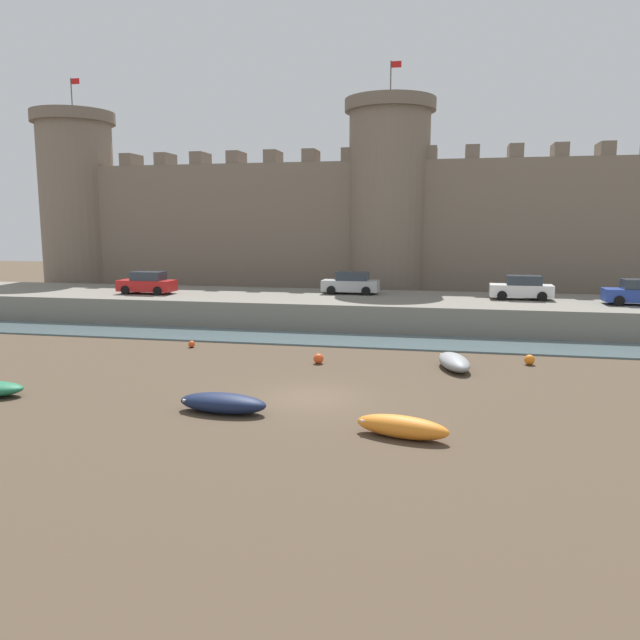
{
  "coord_description": "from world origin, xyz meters",
  "views": [
    {
      "loc": [
        5.4,
        -23.36,
        6.81
      ],
      "look_at": [
        -0.43,
        4.1,
        2.5
      ],
      "focal_mm": 35.0,
      "sensor_mm": 36.0,
      "label": 1
    }
  ],
  "objects_px": {
    "rowboat_foreground_right": "(223,403)",
    "car_quay_centre_east": "(351,283)",
    "rowboat_near_channel_right": "(454,362)",
    "car_quay_west": "(639,293)",
    "mooring_buoy_near_channel": "(530,360)",
    "car_quay_centre_west": "(147,283)",
    "mooring_buoy_off_centre": "(318,359)",
    "rowboat_midflat_right": "(402,426)",
    "mooring_buoy_mid_mud": "(192,344)",
    "car_quay_east": "(522,288)"
  },
  "relations": [
    {
      "from": "rowboat_foreground_right",
      "to": "mooring_buoy_off_centre",
      "type": "distance_m",
      "value": 8.82
    },
    {
      "from": "car_quay_west",
      "to": "rowboat_midflat_right",
      "type": "bearing_deg",
      "value": -119.58
    },
    {
      "from": "car_quay_east",
      "to": "rowboat_foreground_right",
      "type": "bearing_deg",
      "value": -118.84
    },
    {
      "from": "car_quay_centre_east",
      "to": "rowboat_foreground_right",
      "type": "bearing_deg",
      "value": -92.04
    },
    {
      "from": "mooring_buoy_near_channel",
      "to": "mooring_buoy_off_centre",
      "type": "relative_size",
      "value": 1.0
    },
    {
      "from": "rowboat_midflat_right",
      "to": "rowboat_foreground_right",
      "type": "bearing_deg",
      "value": 168.38
    },
    {
      "from": "mooring_buoy_mid_mud",
      "to": "car_quay_west",
      "type": "xyz_separation_m",
      "value": [
        25.69,
        10.28,
        2.38
      ]
    },
    {
      "from": "mooring_buoy_mid_mud",
      "to": "mooring_buoy_near_channel",
      "type": "bearing_deg",
      "value": -2.1
    },
    {
      "from": "rowboat_foreground_right",
      "to": "mooring_buoy_near_channel",
      "type": "xyz_separation_m",
      "value": [
        11.9,
        10.55,
        -0.12
      ]
    },
    {
      "from": "rowboat_near_channel_right",
      "to": "car_quay_west",
      "type": "height_order",
      "value": "car_quay_west"
    },
    {
      "from": "mooring_buoy_off_centre",
      "to": "car_quay_west",
      "type": "height_order",
      "value": "car_quay_west"
    },
    {
      "from": "rowboat_near_channel_right",
      "to": "mooring_buoy_near_channel",
      "type": "relative_size",
      "value": 6.88
    },
    {
      "from": "mooring_buoy_mid_mud",
      "to": "car_quay_centre_west",
      "type": "distance_m",
      "value": 12.65
    },
    {
      "from": "car_quay_centre_west",
      "to": "car_quay_west",
      "type": "bearing_deg",
      "value": 0.85
    },
    {
      "from": "rowboat_midflat_right",
      "to": "car_quay_west",
      "type": "xyz_separation_m",
      "value": [
        12.97,
        22.85,
        2.19
      ]
    },
    {
      "from": "car_quay_west",
      "to": "car_quay_centre_west",
      "type": "bearing_deg",
      "value": -179.15
    },
    {
      "from": "mooring_buoy_near_channel",
      "to": "car_quay_centre_east",
      "type": "height_order",
      "value": "car_quay_centre_east"
    },
    {
      "from": "rowboat_foreground_right",
      "to": "car_quay_centre_east",
      "type": "relative_size",
      "value": 0.83
    },
    {
      "from": "rowboat_near_channel_right",
      "to": "rowboat_foreground_right",
      "type": "relative_size",
      "value": 1.02
    },
    {
      "from": "car_quay_centre_east",
      "to": "car_quay_centre_west",
      "type": "relative_size",
      "value": 1.0
    },
    {
      "from": "rowboat_near_channel_right",
      "to": "mooring_buoy_off_centre",
      "type": "bearing_deg",
      "value": -178.46
    },
    {
      "from": "mooring_buoy_near_channel",
      "to": "car_quay_centre_west",
      "type": "xyz_separation_m",
      "value": [
        -25.64,
        10.44,
        2.32
      ]
    },
    {
      "from": "rowboat_near_channel_right",
      "to": "car_quay_centre_west",
      "type": "bearing_deg",
      "value": 151.07
    },
    {
      "from": "rowboat_midflat_right",
      "to": "mooring_buoy_near_channel",
      "type": "bearing_deg",
      "value": 66.12
    },
    {
      "from": "rowboat_foreground_right",
      "to": "car_quay_centre_west",
      "type": "height_order",
      "value": "car_quay_centre_west"
    },
    {
      "from": "rowboat_midflat_right",
      "to": "car_quay_centre_west",
      "type": "xyz_separation_m",
      "value": [
        -20.37,
        22.36,
        2.19
      ]
    },
    {
      "from": "mooring_buoy_off_centre",
      "to": "car_quay_west",
      "type": "xyz_separation_m",
      "value": [
        17.87,
        12.84,
        2.32
      ]
    },
    {
      "from": "mooring_buoy_near_channel",
      "to": "mooring_buoy_off_centre",
      "type": "bearing_deg",
      "value": -169.41
    },
    {
      "from": "rowboat_near_channel_right",
      "to": "car_quay_centre_west",
      "type": "relative_size",
      "value": 0.84
    },
    {
      "from": "car_quay_centre_east",
      "to": "car_quay_east",
      "type": "bearing_deg",
      "value": -4.71
    },
    {
      "from": "rowboat_foreground_right",
      "to": "car_quay_west",
      "type": "relative_size",
      "value": 0.83
    },
    {
      "from": "mooring_buoy_mid_mud",
      "to": "car_quay_centre_east",
      "type": "relative_size",
      "value": 0.09
    },
    {
      "from": "mooring_buoy_mid_mud",
      "to": "car_quay_east",
      "type": "xyz_separation_m",
      "value": [
        18.78,
        11.82,
        2.38
      ]
    },
    {
      "from": "mooring_buoy_off_centre",
      "to": "car_quay_east",
      "type": "xyz_separation_m",
      "value": [
        10.96,
        14.38,
        2.32
      ]
    },
    {
      "from": "mooring_buoy_mid_mud",
      "to": "car_quay_west",
      "type": "distance_m",
      "value": 27.77
    },
    {
      "from": "car_quay_centre_east",
      "to": "car_quay_west",
      "type": "xyz_separation_m",
      "value": [
        18.74,
        -2.51,
        0.0
      ]
    },
    {
      "from": "rowboat_near_channel_right",
      "to": "mooring_buoy_off_centre",
      "type": "xyz_separation_m",
      "value": [
        -6.56,
        -0.18,
        -0.12
      ]
    },
    {
      "from": "car_quay_centre_west",
      "to": "car_quay_east",
      "type": "height_order",
      "value": "same"
    },
    {
      "from": "car_quay_centre_west",
      "to": "car_quay_east",
      "type": "xyz_separation_m",
      "value": [
        26.43,
        2.03,
        0.0
      ]
    },
    {
      "from": "car_quay_west",
      "to": "car_quay_centre_west",
      "type": "height_order",
      "value": "same"
    },
    {
      "from": "car_quay_east",
      "to": "mooring_buoy_mid_mud",
      "type": "bearing_deg",
      "value": -147.82
    },
    {
      "from": "mooring_buoy_near_channel",
      "to": "car_quay_east",
      "type": "xyz_separation_m",
      "value": [
        0.79,
        12.48,
        2.32
      ]
    },
    {
      "from": "mooring_buoy_off_centre",
      "to": "rowboat_near_channel_right",
      "type": "bearing_deg",
      "value": 1.54
    },
    {
      "from": "mooring_buoy_mid_mud",
      "to": "mooring_buoy_off_centre",
      "type": "distance_m",
      "value": 8.23
    },
    {
      "from": "rowboat_foreground_right",
      "to": "mooring_buoy_off_centre",
      "type": "height_order",
      "value": "rowboat_foreground_right"
    },
    {
      "from": "mooring_buoy_off_centre",
      "to": "mooring_buoy_near_channel",
      "type": "bearing_deg",
      "value": 10.59
    },
    {
      "from": "mooring_buoy_off_centre",
      "to": "car_quay_west",
      "type": "relative_size",
      "value": 0.12
    },
    {
      "from": "car_quay_east",
      "to": "car_quay_west",
      "type": "bearing_deg",
      "value": -12.56
    },
    {
      "from": "car_quay_centre_east",
      "to": "mooring_buoy_mid_mud",
      "type": "bearing_deg",
      "value": -118.53
    },
    {
      "from": "rowboat_midflat_right",
      "to": "mooring_buoy_off_centre",
      "type": "distance_m",
      "value": 11.15
    }
  ]
}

